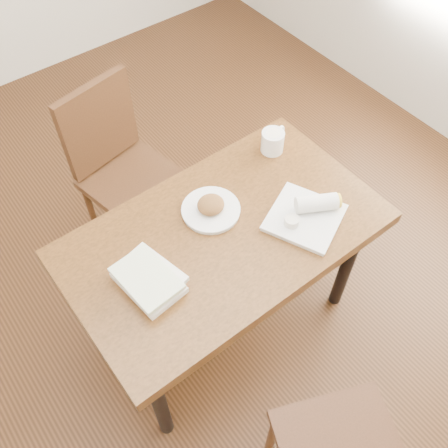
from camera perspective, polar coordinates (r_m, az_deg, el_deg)
ground at (r=2.60m, az=0.00°, el=-10.77°), size 4.00×5.00×0.01m
room_walls at (r=1.34m, az=0.00°, el=21.95°), size 4.02×5.02×2.80m
table at (r=2.02m, az=0.00°, el=-2.35°), size 1.25×0.73×0.75m
chair_far at (r=2.52m, az=-11.78°, el=6.87°), size 0.49×0.49×0.95m
plate_scone at (r=1.99m, az=-1.51°, el=1.82°), size 0.24×0.24×0.08m
coffee_mug at (r=2.22m, az=5.63°, el=9.48°), size 0.15×0.10×0.10m
plate_burrito at (r=2.00m, az=9.65°, el=1.26°), size 0.36×0.36×0.09m
book_stack at (r=1.81m, az=-8.62°, el=-6.23°), size 0.22×0.28×0.07m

